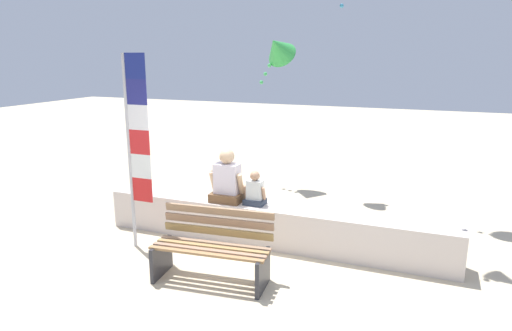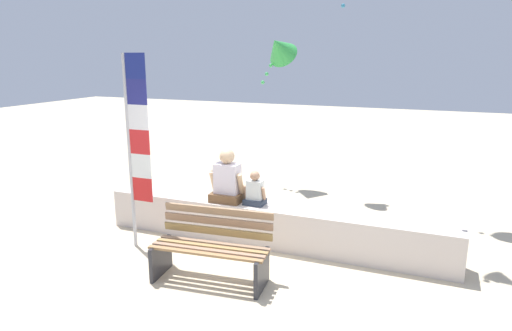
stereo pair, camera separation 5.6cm
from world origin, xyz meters
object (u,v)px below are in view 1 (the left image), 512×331
Objects in this scene: park_bench at (212,249)px; flag_banner at (135,140)px; person_adult at (227,181)px; kite_green at (278,48)px; person_child at (255,191)px.

park_bench is 0.54× the size of flag_banner.
kite_green reaches higher than person_adult.
flag_banner is 2.44× the size of kite_green.
flag_banner is 4.27m from kite_green.
person_child is at bearing 87.24° from park_bench.
park_bench is 1.32× the size of kite_green.
person_adult is 0.47m from person_child.
person_adult is 3.79m from kite_green.
person_child is at bearing 0.05° from person_adult.
flag_banner is at bearing -142.38° from person_adult.
park_bench is 2.95× the size of person_child.
flag_banner reaches higher than person_child.
person_child is 3.91m from kite_green.
flag_banner is at bearing -100.44° from kite_green.
flag_banner is at bearing -151.74° from person_child.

